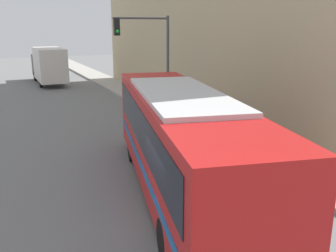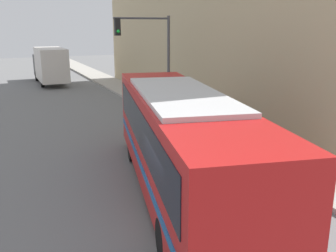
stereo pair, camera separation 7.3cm
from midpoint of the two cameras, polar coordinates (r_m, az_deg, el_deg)
ground_plane at (r=9.94m, az=2.50°, el=-16.61°), size 120.00×120.00×0.00m
sidewalk at (r=29.58m, az=-5.37°, el=5.03°), size 2.41×70.00×0.17m
building_facade at (r=26.26m, az=7.31°, el=15.46°), size 6.00×27.68×10.88m
city_bus at (r=11.33m, az=1.93°, el=-1.78°), size 4.92×11.60×3.35m
delivery_truck at (r=36.17m, az=-17.50°, el=8.93°), size 2.28×7.65×3.27m
fire_hydrant at (r=14.98m, az=13.80°, el=-3.38°), size 0.26×0.35×0.84m
traffic_light_pole at (r=21.36m, az=-2.52°, el=11.74°), size 3.28×0.35×5.57m
parking_meter at (r=20.30m, az=2.22°, el=3.24°), size 0.14×0.14×1.31m
pedestrian_near_corner at (r=21.15m, az=3.27°, el=3.45°), size 0.34×0.34×1.57m
pedestrian_mid_block at (r=18.50m, az=9.10°, el=1.81°), size 0.34×0.34×1.70m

